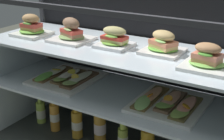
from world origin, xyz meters
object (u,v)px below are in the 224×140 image
(juice_bottle_near_post, at_px, (41,112))
(juice_bottle_front_left_end, at_px, (100,127))
(open_sandwich_tray_far_right, at_px, (169,103))
(juice_bottle_back_center, at_px, (77,123))
(open_sandwich_tray_mid_left, at_px, (66,77))
(plated_roll_sandwich_center, at_px, (114,39))
(juice_bottle_front_fourth, at_px, (55,116))
(plated_roll_sandwich_mid_left, at_px, (31,28))
(plated_roll_sandwich_right_of_center, at_px, (207,59))
(plated_roll_sandwich_far_left, at_px, (71,33))
(juice_bottle_front_right_end, at_px, (123,139))
(plated_roll_sandwich_near_right_corner, at_px, (163,44))

(juice_bottle_near_post, height_order, juice_bottle_front_left_end, juice_bottle_front_left_end)
(open_sandwich_tray_far_right, xyz_separation_m, juice_bottle_back_center, (-0.57, -0.01, -0.28))
(open_sandwich_tray_mid_left, bearing_deg, plated_roll_sandwich_center, 0.62)
(open_sandwich_tray_mid_left, bearing_deg, juice_bottle_front_fourth, -165.56)
(plated_roll_sandwich_mid_left, distance_m, open_sandwich_tray_mid_left, 0.35)
(juice_bottle_back_center, bearing_deg, plated_roll_sandwich_right_of_center, -3.79)
(plated_roll_sandwich_far_left, distance_m, juice_bottle_front_right_end, 0.65)
(plated_roll_sandwich_right_of_center, bearing_deg, plated_roll_sandwich_near_right_corner, 157.20)
(open_sandwich_tray_mid_left, distance_m, juice_bottle_back_center, 0.29)
(plated_roll_sandwich_mid_left, height_order, juice_bottle_near_post, plated_roll_sandwich_mid_left)
(plated_roll_sandwich_far_left, distance_m, juice_bottle_front_left_end, 0.57)
(plated_roll_sandwich_far_left, height_order, open_sandwich_tray_far_right, plated_roll_sandwich_far_left)
(juice_bottle_front_right_end, bearing_deg, open_sandwich_tray_mid_left, 177.57)
(plated_roll_sandwich_far_left, relative_size, juice_bottle_near_post, 1.04)
(juice_bottle_back_center, height_order, juice_bottle_front_left_end, juice_bottle_front_left_end)
(plated_roll_sandwich_center, bearing_deg, plated_roll_sandwich_far_left, -174.86)
(plated_roll_sandwich_far_left, height_order, plated_roll_sandwich_right_of_center, plated_roll_sandwich_far_left)
(open_sandwich_tray_far_right, bearing_deg, juice_bottle_near_post, 179.07)
(plated_roll_sandwich_near_right_corner, bearing_deg, plated_roll_sandwich_mid_left, -173.83)
(plated_roll_sandwich_far_left, xyz_separation_m, plated_roll_sandwich_right_of_center, (0.76, -0.05, -0.01))
(plated_roll_sandwich_right_of_center, distance_m, juice_bottle_front_fourth, 1.07)
(plated_roll_sandwich_far_left, bearing_deg, juice_bottle_back_center, 22.94)
(open_sandwich_tray_mid_left, distance_m, juice_bottle_front_left_end, 0.35)
(plated_roll_sandwich_right_of_center, height_order, open_sandwich_tray_mid_left, plated_roll_sandwich_right_of_center)
(open_sandwich_tray_far_right, xyz_separation_m, juice_bottle_near_post, (-0.88, 0.01, -0.29))
(open_sandwich_tray_mid_left, relative_size, juice_bottle_back_center, 1.74)
(plated_roll_sandwich_near_right_corner, relative_size, juice_bottle_front_fourth, 0.83)
(plated_roll_sandwich_mid_left, distance_m, plated_roll_sandwich_right_of_center, 1.03)
(plated_roll_sandwich_near_right_corner, distance_m, open_sandwich_tray_far_right, 0.29)
(open_sandwich_tray_far_right, xyz_separation_m, juice_bottle_front_fourth, (-0.74, -0.02, -0.27))
(open_sandwich_tray_far_right, distance_m, juice_bottle_back_center, 0.63)
(plated_roll_sandwich_right_of_center, bearing_deg, juice_bottle_front_fourth, 177.37)
(plated_roll_sandwich_center, height_order, plated_roll_sandwich_right_of_center, plated_roll_sandwich_right_of_center)
(juice_bottle_near_post, bearing_deg, plated_roll_sandwich_mid_left, -57.77)
(open_sandwich_tray_mid_left, distance_m, juice_bottle_near_post, 0.38)
(open_sandwich_tray_mid_left, bearing_deg, open_sandwich_tray_far_right, -0.66)
(plated_roll_sandwich_mid_left, height_order, plated_roll_sandwich_near_right_corner, plated_roll_sandwich_mid_left)
(juice_bottle_back_center, bearing_deg, juice_bottle_near_post, 175.88)
(plated_roll_sandwich_mid_left, height_order, open_sandwich_tray_mid_left, plated_roll_sandwich_mid_left)
(open_sandwich_tray_far_right, bearing_deg, juice_bottle_back_center, -179.18)
(juice_bottle_front_fourth, bearing_deg, juice_bottle_front_left_end, 4.49)
(plated_roll_sandwich_near_right_corner, bearing_deg, open_sandwich_tray_mid_left, -176.27)
(juice_bottle_front_right_end, bearing_deg, plated_roll_sandwich_near_right_corner, 16.41)
(juice_bottle_front_fourth, xyz_separation_m, juice_bottle_front_right_end, (0.49, 0.01, -0.01))
(plated_roll_sandwich_far_left, bearing_deg, juice_bottle_front_fourth, -178.77)
(plated_roll_sandwich_right_of_center, bearing_deg, juice_bottle_back_center, 176.21)
(open_sandwich_tray_far_right, height_order, juice_bottle_near_post, open_sandwich_tray_far_right)
(plated_roll_sandwich_mid_left, xyz_separation_m, juice_bottle_front_left_end, (0.43, 0.05, -0.55))
(plated_roll_sandwich_center, xyz_separation_m, juice_bottle_near_post, (-0.56, 0.00, -0.57))
(plated_roll_sandwich_right_of_center, distance_m, juice_bottle_front_right_end, 0.71)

